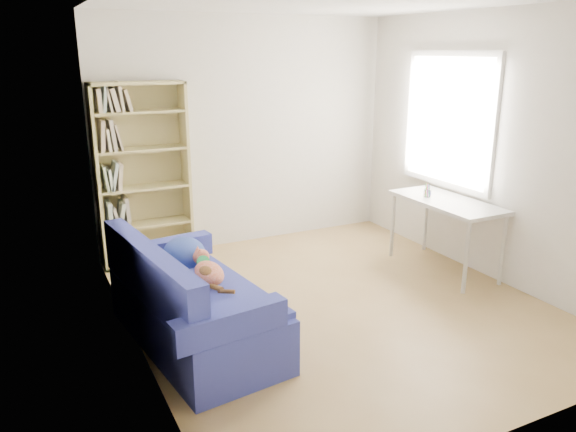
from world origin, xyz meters
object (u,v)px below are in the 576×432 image
object	(u,v)px
bookshelf	(143,182)
desk	(447,207)
sofa	(190,304)
pen_cup	(427,192)

from	to	relation	value
bookshelf	desk	bearing A→B (deg)	-30.85
sofa	pen_cup	world-z (taller)	pen_cup
bookshelf	desk	distance (m)	3.15
desk	pen_cup	size ratio (longest dim) A/B	8.39
bookshelf	desk	xyz separation A→B (m)	(2.70, -1.61, -0.20)
bookshelf	pen_cup	bearing A→B (deg)	-28.47
desk	sofa	bearing A→B (deg)	-173.83
desk	bookshelf	bearing A→B (deg)	149.15
sofa	desk	distance (m)	2.85
bookshelf	pen_cup	distance (m)	2.97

